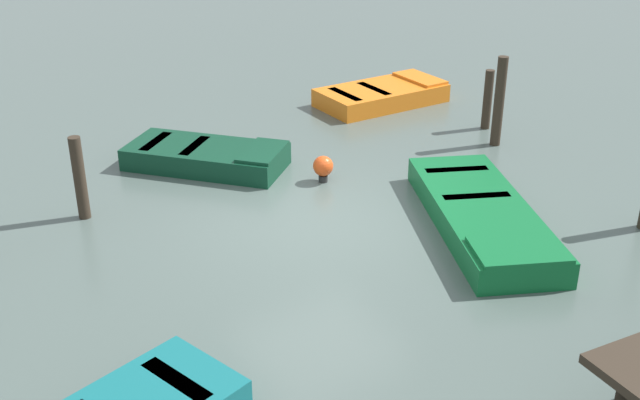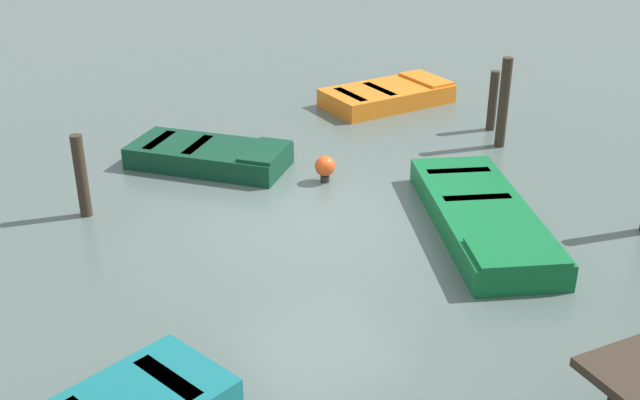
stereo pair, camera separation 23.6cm
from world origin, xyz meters
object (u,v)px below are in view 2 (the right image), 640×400
Objects in this scene: rowboat_green at (482,217)px; rowboat_orange at (388,95)px; mooring_piling_near_right at (81,176)px; mooring_piling_far_left at (504,103)px; marker_buoy at (325,167)px; rowboat_dark_green at (210,155)px; mooring_piling_mid_right at (493,101)px.

rowboat_green and rowboat_orange have the same top height.
rowboat_orange is at bearing -164.53° from mooring_piling_near_right.
rowboat_green is 1.45× the size of rowboat_orange.
rowboat_orange is 1.62× the size of mooring_piling_far_left.
mooring_piling_far_left is at bearing 175.18° from marker_buoy.
mooring_piling_far_left reaches higher than rowboat_orange.
mooring_piling_near_right reaches higher than rowboat_orange.
rowboat_dark_green is 5.69m from mooring_piling_far_left.
mooring_piling_far_left is (-0.31, 3.29, 0.67)m from rowboat_orange.
mooring_piling_near_right is 8.34m from mooring_piling_mid_right.
mooring_piling_near_right is 0.77× the size of mooring_piling_far_left.
marker_buoy is (3.85, -0.32, -0.60)m from mooring_piling_far_left.
rowboat_orange is 2.65m from mooring_piling_mid_right.
mooring_piling_far_left is 0.99m from mooring_piling_mid_right.
mooring_piling_mid_right is at bearing -173.71° from marker_buoy.
mooring_piling_near_right is 4.09m from marker_buoy.
marker_buoy is at bearing 6.29° from mooring_piling_mid_right.
mooring_piling_near_right is at bearing -100.84° from rowboat_green.
marker_buoy is (1.10, -2.83, 0.07)m from rowboat_green.
mooring_piling_near_right is (5.07, -3.72, 0.47)m from rowboat_green.
marker_buoy is at bearing -1.18° from rowboat_dark_green.
mooring_piling_far_left reaches higher than mooring_piling_mid_right.
mooring_piling_far_left is (-5.27, 2.05, 0.67)m from rowboat_dark_green.
mooring_piling_near_right is at bearing -112.62° from rowboat_dark_green.
rowboat_green is 3.04× the size of mooring_piling_near_right.
mooring_piling_far_left is 1.42× the size of mooring_piling_mid_right.
mooring_piling_near_right is at bearing -8.83° from mooring_piling_far_left.
rowboat_orange is at bearing -84.61° from mooring_piling_far_left.
mooring_piling_far_left is at bearing 171.17° from mooring_piling_near_right.
rowboat_dark_green is 5.11m from rowboat_orange.
rowboat_orange is at bearing -71.77° from mooring_piling_mid_right.
rowboat_green is 6.29m from rowboat_orange.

